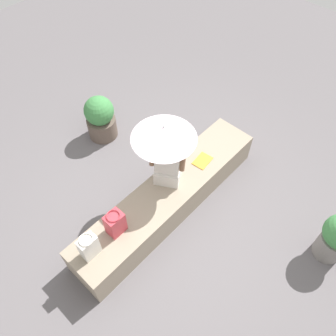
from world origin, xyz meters
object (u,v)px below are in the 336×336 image
Objects in this scene: person_seated at (168,161)px; planter_near at (100,118)px; handbag_black at (89,247)px; magazine at (203,161)px; parasol at (164,133)px; tote_bag_canvas at (115,223)px.

planter_near is at bearing -96.86° from person_seated.
handbag_black is 2.01m from magazine.
parasol is (0.02, -0.04, 0.53)m from person_seated.
parasol reaches higher than tote_bag_canvas.
handbag_black reaches higher than planter_near.
person_seated is 1.13× the size of planter_near.
person_seated is 1.44m from handbag_black.
tote_bag_canvas reaches higher than magazine.
tote_bag_canvas is (1.02, 0.07, -0.21)m from person_seated.
magazine is (-2.00, 0.08, -0.17)m from handbag_black.
planter_near is at bearing -132.35° from handbag_black.
person_seated is 2.46× the size of tote_bag_canvas.
tote_bag_canvas is at bearing 4.08° from person_seated.
person_seated is 2.46× the size of handbag_black.
tote_bag_canvas is (-0.41, -0.00, -0.00)m from handbag_black.
parasol is at bearing -173.44° from tote_bag_canvas.
planter_near is at bearing -97.83° from parasol.
tote_bag_canvas is 1.60m from magazine.
person_seated is at bearing -175.92° from tote_bag_canvas.
person_seated is 0.87× the size of parasol.
magazine is at bearing 162.14° from parasol.
tote_bag_canvas is 0.46× the size of planter_near.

